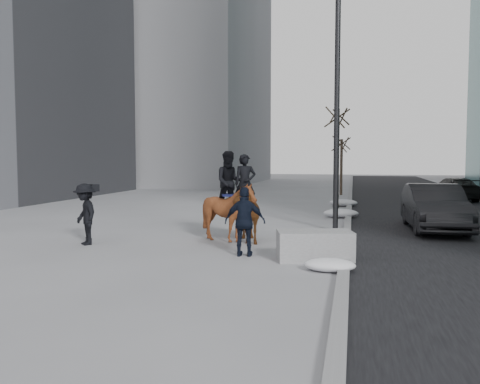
% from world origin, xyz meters
% --- Properties ---
extents(ground, '(120.00, 120.00, 0.00)m').
position_xyz_m(ground, '(0.00, 0.00, 0.00)').
color(ground, gray).
rests_on(ground, ground).
extents(road, '(8.00, 90.00, 0.01)m').
position_xyz_m(road, '(7.00, 10.00, 0.01)').
color(road, black).
rests_on(road, ground).
extents(curb, '(0.25, 90.00, 0.12)m').
position_xyz_m(curb, '(3.00, 10.00, 0.06)').
color(curb, gray).
rests_on(curb, ground).
extents(planter, '(1.96, 1.31, 0.72)m').
position_xyz_m(planter, '(2.28, -0.68, 0.36)').
color(planter, '#99999B').
rests_on(planter, ground).
extents(car_near, '(1.83, 4.83, 1.57)m').
position_xyz_m(car_near, '(5.89, 5.20, 0.79)').
color(car_near, black).
rests_on(car_near, ground).
extents(car_far, '(2.45, 4.73, 1.31)m').
position_xyz_m(car_far, '(8.86, 18.20, 0.66)').
color(car_far, black).
rests_on(car_far, ground).
extents(tree_near, '(1.20, 1.20, 5.37)m').
position_xyz_m(tree_near, '(2.40, 12.25, 2.69)').
color(tree_near, '#3D3124').
rests_on(tree_near, ground).
extents(tree_far, '(1.20, 1.20, 4.06)m').
position_xyz_m(tree_far, '(2.40, 20.88, 2.03)').
color(tree_far, '#34291F').
rests_on(tree_far, ground).
extents(mounted_left, '(1.58, 2.20, 2.59)m').
position_xyz_m(mounted_left, '(0.02, 1.68, 0.96)').
color(mounted_left, '#4A260E').
rests_on(mounted_left, ground).
extents(mounted_right, '(1.90, 2.00, 2.68)m').
position_xyz_m(mounted_right, '(-0.40, 1.47, 1.07)').
color(mounted_right, '#532710').
rests_on(mounted_right, ground).
extents(feeder, '(1.07, 0.91, 1.75)m').
position_xyz_m(feeder, '(0.52, -0.57, 0.88)').
color(feeder, black).
rests_on(feeder, ground).
extents(camera_crew, '(1.27, 1.25, 1.75)m').
position_xyz_m(camera_crew, '(-4.27, 0.08, 0.89)').
color(camera_crew, black).
rests_on(camera_crew, ground).
extents(lamppost, '(0.25, 1.84, 9.09)m').
position_xyz_m(lamppost, '(2.60, 4.29, 4.99)').
color(lamppost, black).
rests_on(lamppost, ground).
extents(snow_piles, '(1.43, 15.76, 0.36)m').
position_xyz_m(snow_piles, '(2.70, 8.15, 0.17)').
color(snow_piles, silver).
rests_on(snow_piles, ground).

